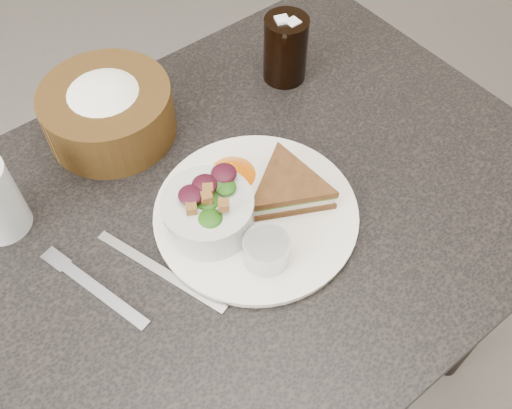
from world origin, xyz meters
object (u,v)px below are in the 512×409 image
at_px(salad_bowl, 208,208).
at_px(dressing_ramekin, 266,250).
at_px(dining_table, 237,321).
at_px(dinner_plate, 256,214).
at_px(bread_basket, 107,105).
at_px(cola_glass, 286,46).
at_px(sandwich, 288,188).

distance_m(salad_bowl, dressing_ramekin, 0.10).
height_order(dining_table, dinner_plate, dinner_plate).
distance_m(dinner_plate, salad_bowl, 0.08).
relative_size(salad_bowl, bread_basket, 0.62).
distance_m(dining_table, dinner_plate, 0.38).
bearing_deg(dining_table, cola_glass, 35.46).
xyz_separation_m(dinner_plate, sandwich, (0.05, -0.01, 0.03)).
bearing_deg(cola_glass, dining_table, -144.54).
xyz_separation_m(dinner_plate, salad_bowl, (-0.06, 0.02, 0.04)).
xyz_separation_m(sandwich, salad_bowl, (-0.12, 0.03, 0.02)).
bearing_deg(bread_basket, sandwich, -65.02).
height_order(bread_basket, cola_glass, cola_glass).
height_order(dinner_plate, sandwich, sandwich).
xyz_separation_m(dinner_plate, cola_glass, (0.22, 0.21, 0.06)).
bearing_deg(cola_glass, sandwich, -128.72).
bearing_deg(sandwich, dining_table, -177.43).
xyz_separation_m(sandwich, dressing_ramekin, (-0.09, -0.06, -0.00)).
relative_size(dinner_plate, dressing_ramekin, 4.53).
xyz_separation_m(dinner_plate, bread_basket, (-0.08, 0.27, 0.05)).
bearing_deg(cola_glass, dressing_ramekin, -133.44).
height_order(dinner_plate, salad_bowl, salad_bowl).
xyz_separation_m(dining_table, bread_basket, (-0.05, 0.25, 0.43)).
relative_size(dinner_plate, bread_basket, 1.43).
height_order(sandwich, salad_bowl, salad_bowl).
bearing_deg(bread_basket, dinner_plate, -74.30).
distance_m(dressing_ramekin, bread_basket, 0.35).
height_order(dining_table, cola_glass, cola_glass).
relative_size(sandwich, dressing_ramekin, 2.29).
height_order(dinner_plate, dressing_ramekin, dressing_ramekin).
distance_m(dining_table, dressing_ramekin, 0.42).
relative_size(dining_table, dressing_ramekin, 15.68).
distance_m(dining_table, salad_bowl, 0.43).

